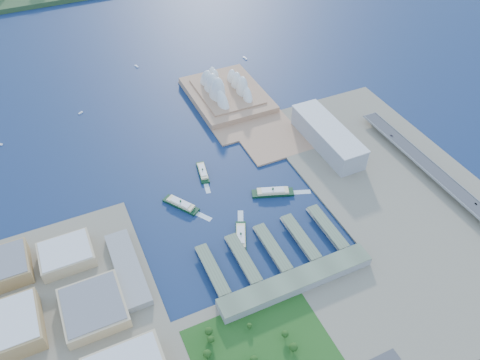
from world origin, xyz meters
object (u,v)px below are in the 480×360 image
ferry_d (273,191)px  car_b (476,204)px  ferry_c (241,236)px  ferry_b (203,171)px  opera_house (227,83)px  car_c (391,135)px  ferry_a (181,203)px  toaster_building (327,136)px

ferry_d → car_b: (240.24, -149.84, 9.67)m
ferry_c → ferry_d: 96.59m
ferry_b → ferry_d: ferry_d is taller
opera_house → ferry_c: 341.25m
ferry_b → car_c: size_ratio=9.70×
car_b → car_c: 175.63m
ferry_a → ferry_b: 74.72m
ferry_d → opera_house: bearing=10.9°
ferry_d → toaster_building: bearing=-45.0°
car_c → ferry_a: bearing=-1.2°
ferry_d → car_c: car_c is taller
ferry_a → ferry_b: (53.85, 51.80, -0.68)m
opera_house → ferry_b: opera_house is taller
opera_house → ferry_b: (-118.08, -176.41, -27.36)m
ferry_d → car_b: car_b is taller
opera_house → car_c: (191.00, -236.00, -16.42)m
toaster_building → ferry_b: size_ratio=3.16×
ferry_c → car_c: bearing=-140.9°
ferry_a → ferry_b: bearing=10.3°
ferry_b → ferry_d: 114.73m
toaster_building → ferry_b: toaster_building is taller
ferry_b → car_c: 314.96m
ferry_b → toaster_building: bearing=4.0°
ferry_b → car_b: (317.08, -235.03, 10.82)m
toaster_building → ferry_c: bearing=-150.4°
opera_house → ferry_c: size_ratio=3.29×
ferry_a → car_c: (362.93, -7.79, 10.26)m
car_b → car_c: (-8.00, 175.45, 0.12)m
ferry_b → ferry_d: (76.84, -85.19, 1.15)m
ferry_b → car_b: bearing=-26.1°
ferry_d → car_c: size_ratio=12.09×
opera_house → ferry_c: opera_house is taller
toaster_building → car_c: size_ratio=30.61×
toaster_building → ferry_c: size_ratio=2.83×
toaster_building → ferry_d: 145.72m
ferry_d → car_c: 233.85m
ferry_a → ferry_c: (52.74, -90.42, -0.15)m
ferry_c → ferry_d: ferry_d is taller
ferry_c → car_c: size_ratio=10.82×
toaster_building → car_b: 237.94m
toaster_building → car_c: 107.34m
ferry_b → ferry_a: bearing=-125.7°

